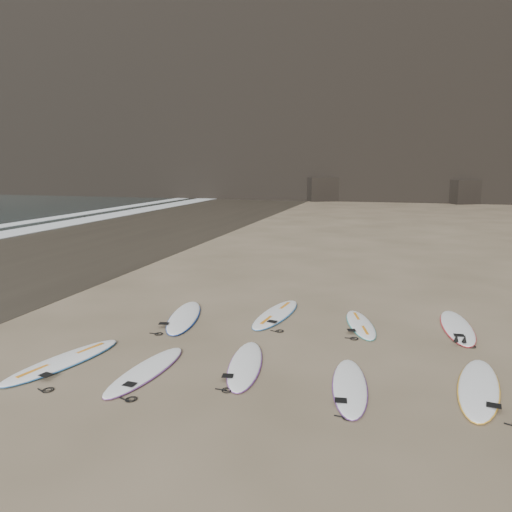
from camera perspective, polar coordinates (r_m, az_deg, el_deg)
The scene contains 11 objects.
ground at distance 9.53m, azimuth 2.29°, elevation -12.86°, with size 240.00×240.00×0.00m, color #897559.
wet_sand at distance 24.14m, azimuth -22.95°, elevation 0.60°, with size 12.00×200.00×0.01m, color #383026.
surfboard_0 at distance 10.48m, azimuth -21.16°, elevation -11.09°, with size 0.64×2.68×0.10m, color white.
surfboard_1 at distance 9.61m, azimuth -12.45°, elevation -12.62°, with size 0.59×2.45×0.09m, color white.
surfboard_2 at distance 9.65m, azimuth -1.24°, elevation -12.25°, with size 0.58×2.43×0.09m, color white.
surfboard_3 at distance 8.95m, azimuth 10.66°, elevation -14.35°, with size 0.57×2.36×0.09m, color white.
surfboard_4 at distance 9.52m, azimuth 24.10°, elevation -13.50°, with size 0.64×2.65×0.10m, color white.
surfboard_5 at distance 12.59m, azimuth -8.22°, elevation -6.86°, with size 0.66×2.77×0.10m, color white.
surfboard_6 at distance 12.70m, azimuth 2.30°, elevation -6.61°, with size 0.65×2.72×0.10m, color white.
surfboard_7 at distance 12.19m, azimuth 11.87°, elevation -7.62°, with size 0.54×2.23×0.08m, color white.
surfboard_8 at distance 12.62m, azimuth 22.01°, elevation -7.50°, with size 0.64×2.66×0.10m, color white.
Camera 1 is at (2.03, -8.52, 3.76)m, focal length 35.00 mm.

